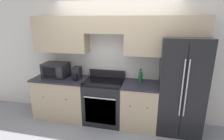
{
  "coord_description": "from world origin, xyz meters",
  "views": [
    {
      "loc": [
        0.74,
        -2.94,
        2.12
      ],
      "look_at": [
        0.0,
        0.31,
        1.16
      ],
      "focal_mm": 28.0,
      "sensor_mm": 36.0,
      "label": 1
    }
  ],
  "objects_px": {
    "refrigerator": "(180,86)",
    "microwave": "(56,70)",
    "oven_range": "(104,101)",
    "bottle": "(140,77)"
  },
  "relations": [
    {
      "from": "oven_range",
      "to": "microwave",
      "type": "bearing_deg",
      "value": 177.24
    },
    {
      "from": "oven_range",
      "to": "bottle",
      "type": "bearing_deg",
      "value": 10.39
    },
    {
      "from": "microwave",
      "to": "bottle",
      "type": "distance_m",
      "value": 1.84
    },
    {
      "from": "refrigerator",
      "to": "microwave",
      "type": "bearing_deg",
      "value": -179.95
    },
    {
      "from": "microwave",
      "to": "bottle",
      "type": "relative_size",
      "value": 1.94
    },
    {
      "from": "refrigerator",
      "to": "bottle",
      "type": "relative_size",
      "value": 6.86
    },
    {
      "from": "refrigerator",
      "to": "bottle",
      "type": "height_order",
      "value": "refrigerator"
    },
    {
      "from": "oven_range",
      "to": "bottle",
      "type": "distance_m",
      "value": 0.93
    },
    {
      "from": "oven_range",
      "to": "refrigerator",
      "type": "xyz_separation_m",
      "value": [
        1.49,
        0.06,
        0.46
      ]
    },
    {
      "from": "refrigerator",
      "to": "microwave",
      "type": "xyz_separation_m",
      "value": [
        -2.59,
        -0.0,
        0.15
      ]
    }
  ]
}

